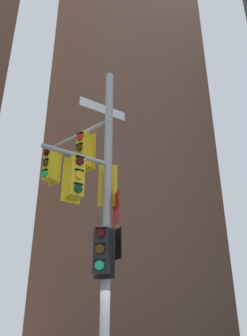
% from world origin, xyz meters
% --- Properties ---
extents(building_mid_block, '(12.95, 12.95, 43.50)m').
position_xyz_m(building_mid_block, '(-0.33, 21.95, 21.75)').
color(building_mid_block, brown).
rests_on(building_mid_block, ground).
extents(signal_pole_assembly, '(2.52, 2.82, 8.50)m').
position_xyz_m(signal_pole_assembly, '(-0.44, 0.18, 4.85)').
color(signal_pole_assembly, '#9EA0A3').
rests_on(signal_pole_assembly, ground).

